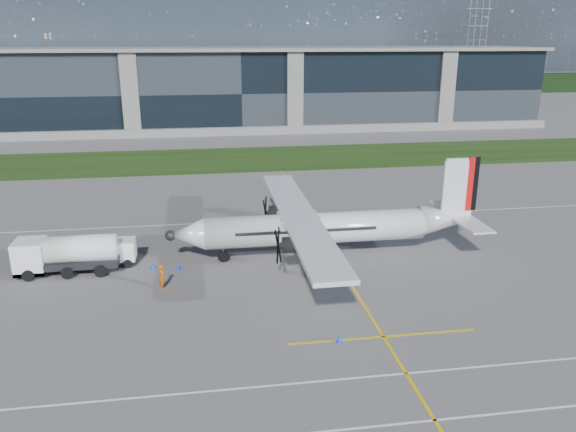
{
  "coord_description": "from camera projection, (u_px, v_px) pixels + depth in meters",
  "views": [
    {
      "loc": [
        -7.48,
        -35.48,
        17.74
      ],
      "look_at": [
        -0.72,
        8.76,
        3.35
      ],
      "focal_mm": 35.0,
      "sensor_mm": 36.0,
      "label": 1
    }
  ],
  "objects": [
    {
      "name": "safety_cone_fwd",
      "position": [
        153.0,
        266.0,
        44.66
      ],
      "size": [
        0.36,
        0.36,
        0.5
      ],
      "primitive_type": "cone",
      "color": "#0E3DEF",
      "rests_on": "ground"
    },
    {
      "name": "baggage_tug",
      "position": [
        115.0,
        252.0,
        45.47
      ],
      "size": [
        3.41,
        2.04,
        2.04
      ],
      "primitive_type": null,
      "color": "white",
      "rests_on": "ground"
    },
    {
      "name": "safety_cone_stbdwing",
      "position": [
        283.0,
        209.0,
        59.31
      ],
      "size": [
        0.36,
        0.36,
        0.5
      ],
      "primitive_type": "cone",
      "color": "#0E3DEF",
      "rests_on": "ground"
    },
    {
      "name": "yellow_taxiway_centerline",
      "position": [
        327.0,
        246.0,
        49.74
      ],
      "size": [
        0.2,
        70.0,
        0.01
      ],
      "primitive_type": "cube",
      "color": "yellow",
      "rests_on": "ground"
    },
    {
      "name": "ground_crew_person",
      "position": [
        162.0,
        275.0,
        41.01
      ],
      "size": [
        0.68,
        0.91,
        2.14
      ],
      "primitive_type": "imported",
      "rotation": [
        0.0,
        0.0,
        1.64
      ],
      "color": "#F25907",
      "rests_on": "ground"
    },
    {
      "name": "safety_cone_nose_port",
      "position": [
        178.0,
        267.0,
        44.6
      ],
      "size": [
        0.36,
        0.36,
        0.5
      ],
      "primitive_type": "cone",
      "color": "#0E3DEF",
      "rests_on": "ground"
    },
    {
      "name": "tree_line",
      "position": [
        225.0,
        87.0,
        170.73
      ],
      "size": [
        400.0,
        6.0,
        6.0
      ],
      "primitive_type": "cube",
      "color": "black",
      "rests_on": "ground"
    },
    {
      "name": "turboprop_aircraft",
      "position": [
        327.0,
        210.0,
        46.27
      ],
      "size": [
        26.02,
        26.99,
        8.1
      ],
      "primitive_type": null,
      "color": "silver",
      "rests_on": "ground"
    },
    {
      "name": "grass_strip",
      "position": [
        254.0,
        159.0,
        85.06
      ],
      "size": [
        400.0,
        18.0,
        0.04
      ],
      "primitive_type": "cube",
      "color": "#1B340E",
      "rests_on": "ground"
    },
    {
      "name": "terminal_building",
      "position": [
        238.0,
        89.0,
        112.89
      ],
      "size": [
        120.0,
        20.0,
        15.0
      ],
      "primitive_type": "cube",
      "color": "black",
      "rests_on": "ground"
    },
    {
      "name": "pylon_east",
      "position": [
        476.0,
        45.0,
        188.69
      ],
      "size": [
        9.0,
        4.6,
        30.0
      ],
      "primitive_type": null,
      "color": "gray",
      "rests_on": "ground"
    },
    {
      "name": "white_lane_line",
      "position": [
        375.0,
        426.0,
        26.72
      ],
      "size": [
        90.0,
        0.15,
        0.01
      ],
      "primitive_type": "cube",
      "color": "white",
      "rests_on": "ground"
    },
    {
      "name": "safety_cone_portwing",
      "position": [
        339.0,
        338.0,
        34.03
      ],
      "size": [
        0.36,
        0.36,
        0.5
      ],
      "primitive_type": "cone",
      "color": "#0E3DEF",
      "rests_on": "ground"
    },
    {
      "name": "ground",
      "position": [
        259.0,
        171.0,
        77.54
      ],
      "size": [
        400.0,
        400.0,
        0.0
      ],
      "primitive_type": "plane",
      "color": "#5D5B58",
      "rests_on": "ground"
    },
    {
      "name": "fuel_tanker_truck",
      "position": [
        60.0,
        255.0,
        43.52
      ],
      "size": [
        8.1,
        2.63,
        3.04
      ],
      "primitive_type": null,
      "color": "white",
      "rests_on": "ground"
    }
  ]
}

